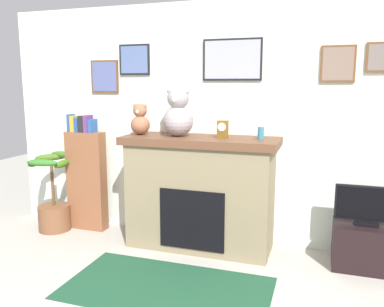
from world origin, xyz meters
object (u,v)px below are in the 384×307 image
(mantel_clock, at_px, (223,129))
(teddy_bear_grey, at_px, (140,121))
(tv_stand, at_px, (365,246))
(teddy_bear_cream, at_px, (178,114))
(television, at_px, (368,206))
(fireplace, at_px, (200,192))
(potted_plant, at_px, (54,203))
(bookshelf, at_px, (86,177))
(candle_jar, at_px, (261,133))

(mantel_clock, xyz_separation_m, teddy_bear_grey, (-0.91, 0.00, 0.06))
(tv_stand, xyz_separation_m, teddy_bear_cream, (-1.87, -0.01, 1.21))
(television, bearing_deg, teddy_bear_cream, -179.84)
(television, relative_size, teddy_bear_cream, 1.15)
(teddy_bear_cream, bearing_deg, fireplace, 4.39)
(potted_plant, distance_m, tv_stand, 3.44)
(bookshelf, xyz_separation_m, television, (3.08, -0.10, -0.03))
(teddy_bear_grey, bearing_deg, mantel_clock, -0.05)
(bookshelf, height_order, potted_plant, bookshelf)
(potted_plant, distance_m, candle_jar, 2.60)
(candle_jar, distance_m, teddy_bear_grey, 1.30)
(bookshelf, distance_m, television, 3.09)
(mantel_clock, height_order, teddy_bear_cream, teddy_bear_cream)
(teddy_bear_grey, bearing_deg, candle_jar, 0.02)
(potted_plant, bearing_deg, fireplace, 2.77)
(fireplace, bearing_deg, teddy_bear_cream, -175.61)
(fireplace, distance_m, teddy_bear_grey, 1.00)
(potted_plant, bearing_deg, television, 1.23)
(potted_plant, relative_size, tv_stand, 1.59)
(bookshelf, distance_m, potted_plant, 0.50)
(potted_plant, bearing_deg, mantel_clock, 1.92)
(fireplace, xyz_separation_m, teddy_bear_cream, (-0.24, -0.02, 0.82))
(potted_plant, height_order, candle_jar, candle_jar)
(bookshelf, xyz_separation_m, mantel_clock, (1.69, -0.11, 0.64))
(teddy_bear_cream, bearing_deg, candle_jar, 0.04)
(mantel_clock, xyz_separation_m, teddy_bear_cream, (-0.48, 0.00, 0.14))
(mantel_clock, bearing_deg, tv_stand, 0.29)
(mantel_clock, bearing_deg, potted_plant, -178.08)
(tv_stand, xyz_separation_m, candle_jar, (-1.01, -0.01, 1.04))
(television, height_order, mantel_clock, mantel_clock)
(teddy_bear_cream, bearing_deg, bookshelf, 174.97)
(tv_stand, height_order, teddy_bear_cream, teddy_bear_cream)
(mantel_clock, distance_m, teddy_bear_cream, 0.50)
(television, bearing_deg, candle_jar, -179.74)
(fireplace, xyz_separation_m, candle_jar, (0.62, -0.02, 0.65))
(fireplace, relative_size, teddy_bear_cream, 3.17)
(teddy_bear_grey, bearing_deg, teddy_bear_cream, -0.03)
(tv_stand, height_order, teddy_bear_grey, teddy_bear_grey)
(teddy_bear_grey, bearing_deg, potted_plant, -176.49)
(bookshelf, xyz_separation_m, teddy_bear_cream, (1.21, -0.11, 0.78))
(mantel_clock, height_order, teddy_bear_grey, teddy_bear_grey)
(television, bearing_deg, bookshelf, 178.12)
(bookshelf, height_order, teddy_bear_grey, teddy_bear_grey)
(tv_stand, bearing_deg, teddy_bear_cream, -179.80)
(mantel_clock, bearing_deg, bookshelf, 176.37)
(bookshelf, bearing_deg, mantel_clock, -3.63)
(teddy_bear_grey, bearing_deg, bookshelf, 172.19)
(fireplace, relative_size, television, 2.75)
(candle_jar, distance_m, teddy_bear_cream, 0.88)
(tv_stand, relative_size, candle_jar, 4.57)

